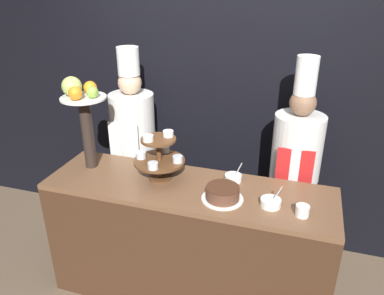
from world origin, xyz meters
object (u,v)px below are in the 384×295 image
at_px(cup_white, 302,211).
at_px(serving_bowl_near, 271,203).
at_px(tiered_stand, 159,156).
at_px(cake_round, 223,193).
at_px(chef_left, 134,142).
at_px(chef_center_left, 295,166).
at_px(serving_bowl_far, 233,178).
at_px(fruit_pedestal, 82,107).

relative_size(cup_white, serving_bowl_near, 0.55).
xyz_separation_m(cup_white, serving_bowl_near, (-0.19, 0.05, -0.01)).
bearing_deg(cup_white, tiered_stand, 170.37).
height_order(cake_round, chef_left, chef_left).
distance_m(cake_round, chef_center_left, 0.76).
bearing_deg(tiered_stand, serving_bowl_far, 13.89).
distance_m(serving_bowl_near, serving_bowl_far, 0.38).
height_order(chef_left, chef_center_left, chef_center_left).
bearing_deg(serving_bowl_far, serving_bowl_near, -40.21).
xyz_separation_m(cup_white, chef_left, (-1.43, 0.66, -0.01)).
bearing_deg(serving_bowl_near, tiered_stand, 171.45).
height_order(fruit_pedestal, chef_center_left, chef_center_left).
height_order(cup_white, chef_center_left, chef_center_left).
xyz_separation_m(fruit_pedestal, cake_round, (1.07, -0.16, -0.42)).
bearing_deg(chef_center_left, serving_bowl_near, -100.50).
bearing_deg(tiered_stand, serving_bowl_near, -8.55).
relative_size(tiered_stand, serving_bowl_far, 2.42).
bearing_deg(chef_left, cake_round, -34.10).
xyz_separation_m(tiered_stand, serving_bowl_near, (0.79, -0.12, -0.16)).
height_order(tiered_stand, chef_center_left, chef_center_left).
relative_size(serving_bowl_far, chef_center_left, 0.08).
distance_m(cake_round, serving_bowl_far, 0.26).
xyz_separation_m(chef_left, chef_center_left, (1.35, -0.00, -0.03)).
height_order(tiered_stand, chef_left, chef_left).
xyz_separation_m(tiered_stand, cake_round, (0.49, -0.13, -0.14)).
xyz_separation_m(fruit_pedestal, chef_left, (0.14, 0.47, -0.45)).
bearing_deg(serving_bowl_far, chef_left, 158.65).
relative_size(serving_bowl_near, chef_left, 0.09).
relative_size(serving_bowl_near, chef_center_left, 0.08).
distance_m(cup_white, chef_left, 1.57).
height_order(serving_bowl_far, chef_left, chef_left).
bearing_deg(fruit_pedestal, tiered_stand, -2.17).
bearing_deg(chef_center_left, tiered_stand, -151.44).
xyz_separation_m(tiered_stand, chef_left, (-0.44, 0.49, -0.16)).
bearing_deg(fruit_pedestal, serving_bowl_far, 5.40).
xyz_separation_m(fruit_pedestal, serving_bowl_far, (1.09, 0.10, -0.44)).
xyz_separation_m(cake_round, chef_center_left, (0.42, 0.63, -0.05)).
relative_size(cup_white, chef_left, 0.05).
relative_size(tiered_stand, cake_round, 1.32).
height_order(cake_round, cup_white, cake_round).
distance_m(cake_round, serving_bowl_near, 0.31).
xyz_separation_m(serving_bowl_far, chef_left, (-0.94, 0.37, -0.00)).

